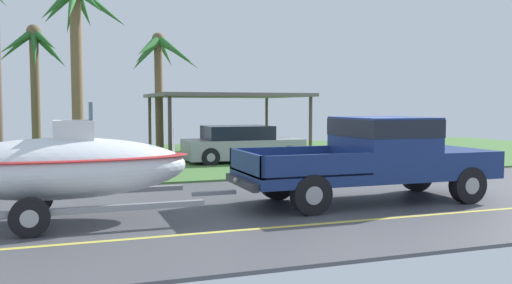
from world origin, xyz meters
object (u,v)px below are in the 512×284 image
boat_on_trailer (60,168)px  parked_sedan_near (242,145)px  palm_tree_mid (77,26)px  palm_tree_far_right (159,61)px  pickup_truck_towing (381,154)px  carport_awning (225,97)px  palm_tree_near_left (34,57)px

boat_on_trailer → parked_sedan_near: boat_on_trailer is taller
palm_tree_mid → palm_tree_far_right: bearing=50.5°
pickup_truck_towing → palm_tree_far_right: 13.86m
carport_awning → palm_tree_mid: 7.10m
palm_tree_mid → boat_on_trailer: bearing=-93.3°
palm_tree_near_left → palm_tree_far_right: palm_tree_near_left is taller
pickup_truck_towing → carport_awning: (-0.17, 11.98, 1.45)m
boat_on_trailer → palm_tree_near_left: size_ratio=1.09×
carport_awning → palm_tree_mid: bearing=-154.3°
parked_sedan_near → palm_tree_far_right: palm_tree_far_right is taller
pickup_truck_towing → palm_tree_far_right: bearing=101.9°
carport_awning → palm_tree_near_left: size_ratio=1.15×
parked_sedan_near → palm_tree_near_left: (-7.26, 4.91, 3.40)m
parked_sedan_near → palm_tree_far_right: size_ratio=0.82×
carport_awning → parked_sedan_near: bearing=-96.0°
carport_awning → palm_tree_far_right: 3.28m
palm_tree_far_right → boat_on_trailer: bearing=-106.7°
palm_tree_near_left → palm_tree_far_right: 5.01m
palm_tree_mid → carport_awning: bearing=25.7°
boat_on_trailer → palm_tree_far_right: bearing=73.3°
carport_awning → palm_tree_near_left: 7.92m
parked_sedan_near → boat_on_trailer: bearing=-126.0°
pickup_truck_towing → carport_awning: bearing=90.8°
palm_tree_mid → palm_tree_far_right: palm_tree_mid is taller
pickup_truck_towing → boat_on_trailer: boat_on_trailer is taller
palm_tree_far_right → pickup_truck_towing: bearing=-78.1°
palm_tree_near_left → parked_sedan_near: bearing=-34.1°
carport_awning → palm_tree_near_left: palm_tree_near_left is taller
palm_tree_near_left → palm_tree_mid: palm_tree_mid is taller
palm_tree_near_left → palm_tree_far_right: size_ratio=1.02×
parked_sedan_near → palm_tree_near_left: size_ratio=0.80×
boat_on_trailer → palm_tree_mid: (0.52, 9.07, 3.80)m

